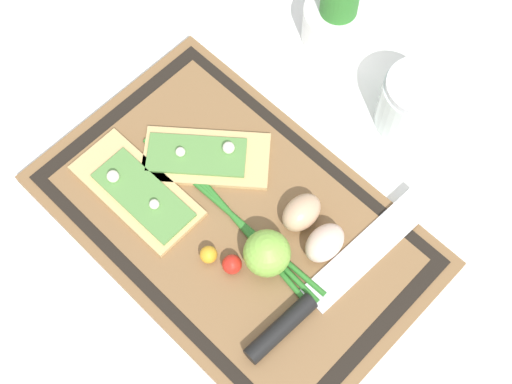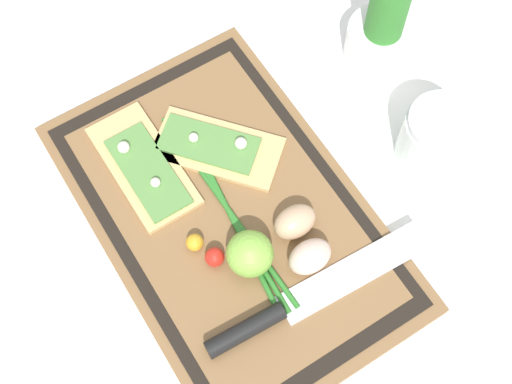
{
  "view_description": "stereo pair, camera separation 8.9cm",
  "coord_description": "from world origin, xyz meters",
  "px_view_note": "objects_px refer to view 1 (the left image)",
  "views": [
    {
      "loc": [
        0.26,
        -0.23,
        0.85
      ],
      "look_at": [
        0.0,
        0.04,
        0.04
      ],
      "focal_mm": 50.0,
      "sensor_mm": 36.0,
      "label": 1
    },
    {
      "loc": [
        0.32,
        -0.16,
        0.85
      ],
      "look_at": [
        0.0,
        0.04,
        0.04
      ],
      "focal_mm": 50.0,
      "sensor_mm": 36.0,
      "label": 2
    }
  ],
  "objects_px": {
    "cherry_tomato_red": "(232,264)",
    "knife": "(311,300)",
    "pizza_slice_far": "(204,157)",
    "cherry_tomato_yellow": "(209,255)",
    "egg_pink": "(325,243)",
    "herb_pot": "(340,1)",
    "egg_brown": "(301,213)",
    "lime": "(267,253)",
    "pizza_slice_near": "(138,191)",
    "sauce_jar": "(414,105)"
  },
  "relations": [
    {
      "from": "egg_brown",
      "to": "egg_pink",
      "type": "relative_size",
      "value": 1.0
    },
    {
      "from": "egg_brown",
      "to": "cherry_tomato_red",
      "type": "bearing_deg",
      "value": -98.42
    },
    {
      "from": "egg_pink",
      "to": "cherry_tomato_yellow",
      "type": "bearing_deg",
      "value": -130.91
    },
    {
      "from": "egg_pink",
      "to": "herb_pot",
      "type": "distance_m",
      "value": 0.34
    },
    {
      "from": "pizza_slice_far",
      "to": "cherry_tomato_red",
      "type": "xyz_separation_m",
      "value": [
        0.13,
        -0.08,
        0.01
      ]
    },
    {
      "from": "pizza_slice_near",
      "to": "lime",
      "type": "xyz_separation_m",
      "value": [
        0.18,
        0.05,
        0.02
      ]
    },
    {
      "from": "egg_pink",
      "to": "knife",
      "type": "bearing_deg",
      "value": -60.09
    },
    {
      "from": "egg_brown",
      "to": "lime",
      "type": "distance_m",
      "value": 0.07
    },
    {
      "from": "cherry_tomato_yellow",
      "to": "herb_pot",
      "type": "bearing_deg",
      "value": 108.04
    },
    {
      "from": "knife",
      "to": "egg_brown",
      "type": "bearing_deg",
      "value": 139.36
    },
    {
      "from": "sauce_jar",
      "to": "pizza_slice_near",
      "type": "bearing_deg",
      "value": -117.4
    },
    {
      "from": "egg_brown",
      "to": "egg_pink",
      "type": "xyz_separation_m",
      "value": [
        0.05,
        -0.01,
        0.0
      ]
    },
    {
      "from": "lime",
      "to": "cherry_tomato_red",
      "type": "bearing_deg",
      "value": -124.63
    },
    {
      "from": "cherry_tomato_yellow",
      "to": "knife",
      "type": "bearing_deg",
      "value": 19.7
    },
    {
      "from": "pizza_slice_near",
      "to": "pizza_slice_far",
      "type": "height_order",
      "value": "same"
    },
    {
      "from": "knife",
      "to": "herb_pot",
      "type": "height_order",
      "value": "herb_pot"
    },
    {
      "from": "knife",
      "to": "lime",
      "type": "xyz_separation_m",
      "value": [
        -0.07,
        0.0,
        0.02
      ]
    },
    {
      "from": "cherry_tomato_yellow",
      "to": "sauce_jar",
      "type": "relative_size",
      "value": 0.23
    },
    {
      "from": "cherry_tomato_yellow",
      "to": "lime",
      "type": "bearing_deg",
      "value": 40.42
    },
    {
      "from": "knife",
      "to": "cherry_tomato_yellow",
      "type": "xyz_separation_m",
      "value": [
        -0.13,
        -0.05,
        0.0
      ]
    },
    {
      "from": "sauce_jar",
      "to": "cherry_tomato_red",
      "type": "bearing_deg",
      "value": -93.0
    },
    {
      "from": "knife",
      "to": "cherry_tomato_yellow",
      "type": "height_order",
      "value": "same"
    },
    {
      "from": "pizza_slice_far",
      "to": "sauce_jar",
      "type": "distance_m",
      "value": 0.29
    },
    {
      "from": "lime",
      "to": "cherry_tomato_yellow",
      "type": "relative_size",
      "value": 2.63
    },
    {
      "from": "pizza_slice_far",
      "to": "herb_pot",
      "type": "xyz_separation_m",
      "value": [
        -0.02,
        0.28,
        0.05
      ]
    },
    {
      "from": "pizza_slice_far",
      "to": "egg_brown",
      "type": "relative_size",
      "value": 3.18
    },
    {
      "from": "lime",
      "to": "sauce_jar",
      "type": "relative_size",
      "value": 0.61
    },
    {
      "from": "pizza_slice_far",
      "to": "egg_brown",
      "type": "distance_m",
      "value": 0.15
    },
    {
      "from": "pizza_slice_far",
      "to": "cherry_tomato_red",
      "type": "bearing_deg",
      "value": -31.39
    },
    {
      "from": "pizza_slice_far",
      "to": "cherry_tomato_yellow",
      "type": "xyz_separation_m",
      "value": [
        0.1,
        -0.09,
        0.01
      ]
    },
    {
      "from": "pizza_slice_near",
      "to": "pizza_slice_far",
      "type": "xyz_separation_m",
      "value": [
        0.03,
        0.09,
        0.0
      ]
    },
    {
      "from": "knife",
      "to": "egg_brown",
      "type": "relative_size",
      "value": 5.43
    },
    {
      "from": "pizza_slice_near",
      "to": "cherry_tomato_red",
      "type": "xyz_separation_m",
      "value": [
        0.16,
        0.01,
        0.01
      ]
    },
    {
      "from": "sauce_jar",
      "to": "knife",
      "type": "bearing_deg",
      "value": -74.29
    },
    {
      "from": "herb_pot",
      "to": "knife",
      "type": "bearing_deg",
      "value": -52.5
    },
    {
      "from": "egg_brown",
      "to": "sauce_jar",
      "type": "xyz_separation_m",
      "value": [
        0.0,
        0.22,
        -0.0
      ]
    },
    {
      "from": "lime",
      "to": "sauce_jar",
      "type": "height_order",
      "value": "sauce_jar"
    },
    {
      "from": "cherry_tomato_yellow",
      "to": "egg_pink",
      "type": "bearing_deg",
      "value": 49.09
    },
    {
      "from": "egg_pink",
      "to": "sauce_jar",
      "type": "height_order",
      "value": "sauce_jar"
    },
    {
      "from": "lime",
      "to": "cherry_tomato_yellow",
      "type": "distance_m",
      "value": 0.07
    },
    {
      "from": "pizza_slice_far",
      "to": "pizza_slice_near",
      "type": "bearing_deg",
      "value": -104.91
    },
    {
      "from": "pizza_slice_near",
      "to": "egg_pink",
      "type": "bearing_deg",
      "value": 26.36
    },
    {
      "from": "egg_brown",
      "to": "lime",
      "type": "xyz_separation_m",
      "value": [
        0.01,
        -0.07,
        0.01
      ]
    },
    {
      "from": "cherry_tomato_red",
      "to": "knife",
      "type": "bearing_deg",
      "value": 19.61
    },
    {
      "from": "lime",
      "to": "cherry_tomato_yellow",
      "type": "xyz_separation_m",
      "value": [
        -0.05,
        -0.05,
        -0.02
      ]
    },
    {
      "from": "egg_pink",
      "to": "lime",
      "type": "relative_size",
      "value": 0.97
    },
    {
      "from": "cherry_tomato_red",
      "to": "sauce_jar",
      "type": "relative_size",
      "value": 0.26
    },
    {
      "from": "egg_brown",
      "to": "cherry_tomato_yellow",
      "type": "relative_size",
      "value": 2.54
    },
    {
      "from": "egg_brown",
      "to": "cherry_tomato_yellow",
      "type": "xyz_separation_m",
      "value": [
        -0.05,
        -0.12,
        -0.01
      ]
    },
    {
      "from": "cherry_tomato_red",
      "to": "cherry_tomato_yellow",
      "type": "distance_m",
      "value": 0.03
    }
  ]
}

